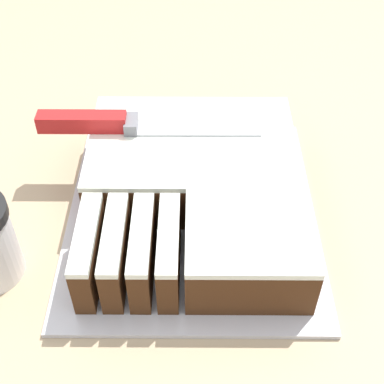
% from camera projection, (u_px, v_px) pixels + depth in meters
% --- Properties ---
extents(countertop, '(1.40, 1.10, 0.95)m').
position_uv_depth(countertop, '(160.00, 349.00, 1.06)').
color(countertop, tan).
rests_on(countertop, ground_plane).
extents(cake_board, '(0.30, 0.34, 0.01)m').
position_uv_depth(cake_board, '(192.00, 213.00, 0.66)').
color(cake_board, silver).
rests_on(cake_board, countertop).
extents(cake, '(0.25, 0.30, 0.07)m').
position_uv_depth(cake, '(196.00, 189.00, 0.64)').
color(cake, '#472814').
rests_on(cake, cake_board).
extents(knife, '(0.28, 0.03, 0.02)m').
position_uv_depth(knife, '(109.00, 123.00, 0.66)').
color(knife, silver).
rests_on(knife, cake).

